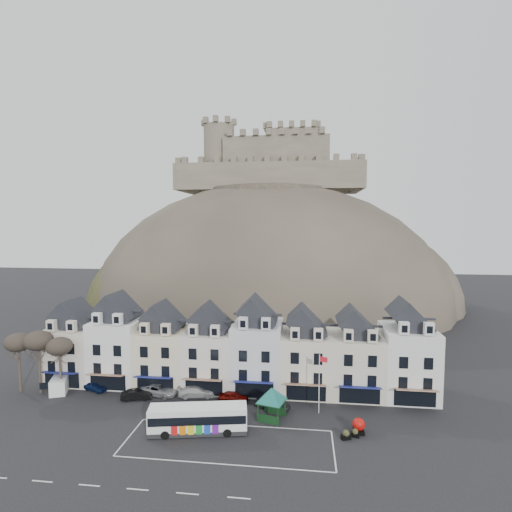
{
  "coord_description": "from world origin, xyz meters",
  "views": [
    {
      "loc": [
        9.81,
        -38.56,
        23.34
      ],
      "look_at": [
        2.17,
        24.0,
        18.02
      ],
      "focal_mm": 28.0,
      "sensor_mm": 36.0,
      "label": 1
    }
  ],
  "objects_px": {
    "car_silver": "(159,390)",
    "car_white": "(197,391)",
    "car_charcoal": "(272,404)",
    "car_navy": "(95,386)",
    "car_maroon": "(233,397)",
    "flagpole": "(320,380)",
    "bus": "(198,418)",
    "red_buoy": "(359,426)",
    "car_black": "(137,395)",
    "bus_shelter": "(272,395)",
    "white_van": "(61,383)"
  },
  "relations": [
    {
      "from": "flagpole",
      "to": "car_charcoal",
      "type": "relative_size",
      "value": 1.7
    },
    {
      "from": "white_van",
      "to": "red_buoy",
      "type": "bearing_deg",
      "value": -30.42
    },
    {
      "from": "bus_shelter",
      "to": "car_black",
      "type": "distance_m",
      "value": 18.5
    },
    {
      "from": "bus",
      "to": "red_buoy",
      "type": "bearing_deg",
      "value": -4.24
    },
    {
      "from": "white_van",
      "to": "bus",
      "type": "bearing_deg",
      "value": -42.3
    },
    {
      "from": "red_buoy",
      "to": "car_white",
      "type": "distance_m",
      "value": 21.53
    },
    {
      "from": "car_navy",
      "to": "car_maroon",
      "type": "relative_size",
      "value": 0.93
    },
    {
      "from": "car_black",
      "to": "car_silver",
      "type": "height_order",
      "value": "car_silver"
    },
    {
      "from": "bus",
      "to": "bus_shelter",
      "type": "distance_m",
      "value": 8.95
    },
    {
      "from": "red_buoy",
      "to": "white_van",
      "type": "xyz_separation_m",
      "value": [
        -39.63,
        6.51,
        0.17
      ]
    },
    {
      "from": "bus",
      "to": "car_charcoal",
      "type": "bearing_deg",
      "value": 29.58
    },
    {
      "from": "bus",
      "to": "car_silver",
      "type": "distance_m",
      "value": 11.83
    },
    {
      "from": "bus_shelter",
      "to": "car_silver",
      "type": "bearing_deg",
      "value": 179.19
    },
    {
      "from": "bus",
      "to": "car_silver",
      "type": "bearing_deg",
      "value": 121.09
    },
    {
      "from": "car_black",
      "to": "car_white",
      "type": "distance_m",
      "value": 7.82
    },
    {
      "from": "car_silver",
      "to": "car_white",
      "type": "xyz_separation_m",
      "value": [
        5.2,
        0.15,
        -0.01
      ]
    },
    {
      "from": "white_van",
      "to": "car_charcoal",
      "type": "xyz_separation_m",
      "value": [
        29.66,
        -1.95,
        -0.34
      ]
    },
    {
      "from": "flagpole",
      "to": "red_buoy",
      "type": "bearing_deg",
      "value": -45.38
    },
    {
      "from": "white_van",
      "to": "car_white",
      "type": "height_order",
      "value": "white_van"
    },
    {
      "from": "flagpole",
      "to": "white_van",
      "type": "height_order",
      "value": "flagpole"
    },
    {
      "from": "white_van",
      "to": "car_charcoal",
      "type": "relative_size",
      "value": 1.15
    },
    {
      "from": "car_maroon",
      "to": "car_charcoal",
      "type": "height_order",
      "value": "car_charcoal"
    },
    {
      "from": "car_black",
      "to": "flagpole",
      "type": "bearing_deg",
      "value": -108.07
    },
    {
      "from": "white_van",
      "to": "car_navy",
      "type": "xyz_separation_m",
      "value": [
        4.77,
        0.55,
        -0.44
      ]
    },
    {
      "from": "red_buoy",
      "to": "car_black",
      "type": "xyz_separation_m",
      "value": [
        -27.97,
        5.1,
        -0.23
      ]
    },
    {
      "from": "white_van",
      "to": "car_silver",
      "type": "xyz_separation_m",
      "value": [
        14.06,
        0.29,
        -0.33
      ]
    },
    {
      "from": "car_white",
      "to": "car_charcoal",
      "type": "xyz_separation_m",
      "value": [
        10.4,
        -2.39,
        0.0
      ]
    },
    {
      "from": "flagpole",
      "to": "car_charcoal",
      "type": "xyz_separation_m",
      "value": [
        -5.83,
        0.36,
        -3.5
      ]
    },
    {
      "from": "car_silver",
      "to": "car_maroon",
      "type": "xyz_separation_m",
      "value": [
        10.4,
        -0.76,
        -0.07
      ]
    },
    {
      "from": "bus",
      "to": "white_van",
      "type": "height_order",
      "value": "bus"
    },
    {
      "from": "car_black",
      "to": "car_charcoal",
      "type": "bearing_deg",
      "value": -107.62
    },
    {
      "from": "red_buoy",
      "to": "white_van",
      "type": "relative_size",
      "value": 0.35
    },
    {
      "from": "white_van",
      "to": "car_silver",
      "type": "height_order",
      "value": "white_van"
    },
    {
      "from": "car_silver",
      "to": "car_charcoal",
      "type": "height_order",
      "value": "car_silver"
    },
    {
      "from": "car_navy",
      "to": "car_white",
      "type": "height_order",
      "value": "car_white"
    },
    {
      "from": "red_buoy",
      "to": "car_navy",
      "type": "xyz_separation_m",
      "value": [
        -34.86,
        7.06,
        -0.27
      ]
    },
    {
      "from": "red_buoy",
      "to": "car_navy",
      "type": "relative_size",
      "value": 0.48
    },
    {
      "from": "white_van",
      "to": "car_silver",
      "type": "bearing_deg",
      "value": -19.89
    },
    {
      "from": "white_van",
      "to": "car_charcoal",
      "type": "bearing_deg",
      "value": -24.84
    },
    {
      "from": "bus_shelter",
      "to": "car_charcoal",
      "type": "relative_size",
      "value": 1.34
    },
    {
      "from": "red_buoy",
      "to": "flagpole",
      "type": "bearing_deg",
      "value": 134.62
    },
    {
      "from": "car_navy",
      "to": "car_silver",
      "type": "distance_m",
      "value": 9.29
    },
    {
      "from": "car_charcoal",
      "to": "car_navy",
      "type": "bearing_deg",
      "value": 103.82
    },
    {
      "from": "bus_shelter",
      "to": "car_charcoal",
      "type": "height_order",
      "value": "bus_shelter"
    },
    {
      "from": "red_buoy",
      "to": "bus",
      "type": "bearing_deg",
      "value": -173.59
    },
    {
      "from": "flagpole",
      "to": "car_silver",
      "type": "distance_m",
      "value": 21.87
    },
    {
      "from": "bus_shelter",
      "to": "bus",
      "type": "bearing_deg",
      "value": -136.71
    },
    {
      "from": "bus",
      "to": "bus_shelter",
      "type": "bearing_deg",
      "value": 16.69
    },
    {
      "from": "flagpole",
      "to": "bus",
      "type": "bearing_deg",
      "value": -155.48
    },
    {
      "from": "car_black",
      "to": "car_white",
      "type": "relative_size",
      "value": 0.82
    }
  ]
}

